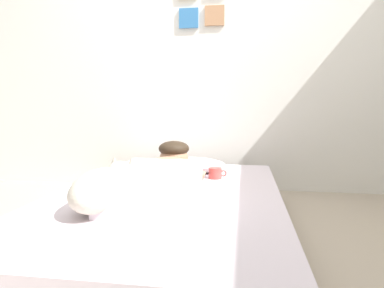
{
  "coord_description": "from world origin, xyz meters",
  "views": [
    {
      "loc": [
        0.39,
        -1.74,
        0.76
      ],
      "look_at": [
        0.05,
        0.45,
        0.52
      ],
      "focal_mm": 32.08,
      "sensor_mm": 36.0,
      "label": 1
    }
  ],
  "objects": [
    {
      "name": "back_wall",
      "position": [
        0.0,
        1.43,
        1.25
      ],
      "size": [
        4.24,
        0.12,
        2.5
      ],
      "color": "silver",
      "rests_on": "ground"
    },
    {
      "name": "coffee_cup",
      "position": [
        0.2,
        0.57,
        0.3
      ],
      "size": [
        0.12,
        0.09,
        0.07
      ],
      "color": "#D84C47",
      "rests_on": "bed"
    },
    {
      "name": "person_lying",
      "position": [
        -0.06,
        0.08,
        0.37
      ],
      "size": [
        0.43,
        0.92,
        0.27
      ],
      "color": "silver",
      "rests_on": "bed"
    },
    {
      "name": "pillow",
      "position": [
        -0.0,
        0.78,
        0.32
      ],
      "size": [
        0.52,
        0.32,
        0.11
      ],
      "primitive_type": "ellipsoid",
      "color": "silver",
      "rests_on": "bed"
    },
    {
      "name": "ground_plane",
      "position": [
        0.0,
        0.0,
        0.0
      ],
      "size": [
        12.47,
        12.47,
        0.0
      ],
      "primitive_type": "plane",
      "color": "tan"
    },
    {
      "name": "dog",
      "position": [
        -0.27,
        -0.19,
        0.37
      ],
      "size": [
        0.26,
        0.57,
        0.21
      ],
      "color": "beige",
      "rests_on": "bed"
    },
    {
      "name": "cell_phone",
      "position": [
        0.02,
        -0.21,
        0.27
      ],
      "size": [
        0.07,
        0.14,
        0.01
      ],
      "primitive_type": "cube",
      "color": "black",
      "rests_on": "bed"
    },
    {
      "name": "bed",
      "position": [
        -0.05,
        0.14,
        0.13
      ],
      "size": [
        1.33,
        2.09,
        0.27
      ],
      "color": "#4C4742",
      "rests_on": "ground"
    }
  ]
}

